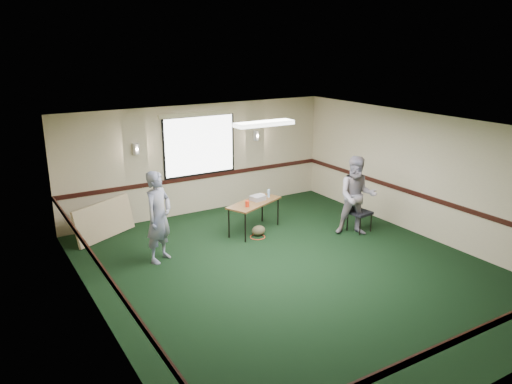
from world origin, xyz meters
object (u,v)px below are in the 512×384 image
conference_chair (357,208)px  person_left (159,217)px  projector (258,198)px  person_right (357,196)px  folding_table (254,204)px

conference_chair → person_left: person_left is taller
projector → person_right: person_right is taller
projector → conference_chair: conference_chair is taller
projector → conference_chair: 2.26m
folding_table → person_left: 2.43m
conference_chair → person_left: 4.49m
conference_chair → person_left: size_ratio=0.50×
projector → person_left: bearing=179.0°
person_left → folding_table: bearing=-23.3°
person_right → conference_chair: bearing=77.8°
projector → person_right: 2.21m
conference_chair → person_right: (-0.19, -0.18, 0.36)m
folding_table → projector: size_ratio=4.86×
conference_chair → person_right: 0.45m
folding_table → person_left: (-2.38, -0.39, 0.26)m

